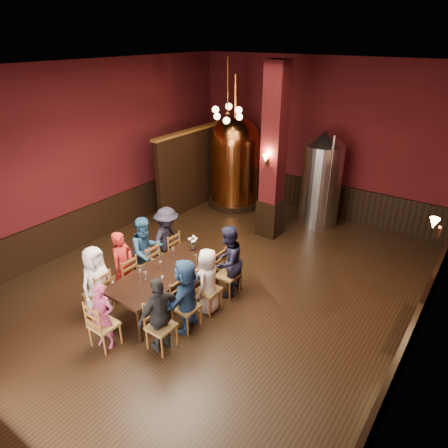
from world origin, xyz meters
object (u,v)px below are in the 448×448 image
Objects in this scene: person_2 at (146,251)px; copper_kettle at (235,160)px; person_1 at (123,265)px; steel_vessel at (321,179)px; dining_table at (165,274)px; rose_vase at (193,241)px; person_0 at (96,281)px.

person_2 is 4.96m from copper_kettle.
steel_vessel reaches higher than person_1.
dining_table is 0.92m from person_2.
copper_kettle reaches higher than person_2.
dining_table is 1.61× the size of person_1.
person_1 is at bearing -107.80° from steel_vessel.
person_2 is 1.03m from rose_vase.
steel_vessel is at bearing 80.04° from dining_table.
person_2 is at bearing 158.78° from dining_table.
person_1 is 0.95× the size of person_2.
copper_kettle is at bearing 0.48° from person_1.
person_0 reaches higher than dining_table.
rose_vase is at bearing -39.29° from person_1.
person_1 is 1.55m from rose_vase.
person_2 reaches higher than person_0.
rose_vase is (0.77, 2.00, 0.24)m from person_0.
person_0 is at bearing 170.33° from person_1.
steel_vessel reaches higher than person_2.
copper_kettle reaches higher than rose_vase.
person_2 is (0.01, 1.33, 0.05)m from person_0.
dining_table is 0.91m from person_1.
steel_vessel is at bearing 76.31° from rose_vase.
person_1 is at bearing -119.96° from rose_vase.
person_0 is 6.64m from steel_vessel.
person_0 is 0.93× the size of person_2.
person_2 is 0.58× the size of steel_vessel.
person_2 reaches higher than rose_vase.
person_1 is 5.60m from copper_kettle.
rose_vase is (-0.09, 1.00, 0.28)m from dining_table.
person_1 reaches higher than rose_vase.
person_0 is at bearing -162.33° from person_2.
person_1 is 0.37× the size of copper_kettle.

